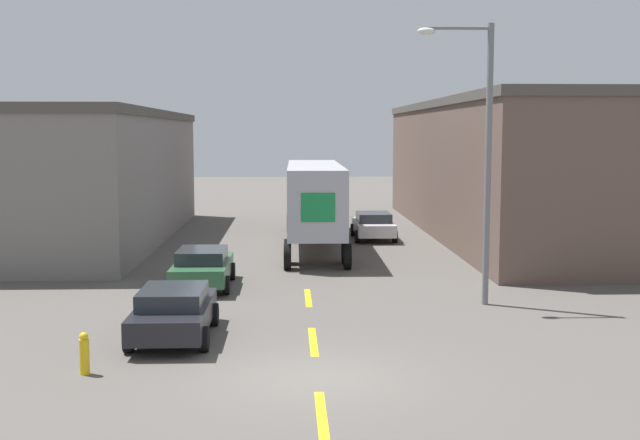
% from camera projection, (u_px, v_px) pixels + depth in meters
% --- Properties ---
extents(ground_plane, '(160.00, 160.00, 0.00)m').
position_uv_depth(ground_plane, '(317.00, 378.00, 17.59)').
color(ground_plane, '#56514C').
extents(road_centerline, '(0.20, 13.82, 0.01)m').
position_uv_depth(road_centerline, '(313.00, 341.00, 20.69)').
color(road_centerline, gold).
rests_on(road_centerline, ground_plane).
extents(warehouse_left, '(11.68, 23.26, 6.45)m').
position_uv_depth(warehouse_left, '(51.00, 175.00, 40.00)').
color(warehouse_left, slate).
rests_on(warehouse_left, ground_plane).
extents(warehouse_right, '(8.38, 29.22, 7.02)m').
position_uv_depth(warehouse_right, '(505.00, 168.00, 42.38)').
color(warehouse_right, brown).
rests_on(warehouse_right, ground_plane).
extents(semi_truck, '(2.75, 15.15, 3.92)m').
position_uv_depth(semi_truck, '(313.00, 196.00, 37.94)').
color(semi_truck, black).
rests_on(semi_truck, ground_plane).
extents(parked_car_right_far, '(2.06, 4.32, 1.36)m').
position_uv_depth(parked_car_right_far, '(373.00, 225.00, 40.36)').
color(parked_car_right_far, silver).
rests_on(parked_car_right_far, ground_plane).
extents(parked_car_left_near, '(2.06, 4.32, 1.36)m').
position_uv_depth(parked_car_left_near, '(174.00, 311.00, 20.92)').
color(parked_car_left_near, black).
rests_on(parked_car_left_near, ground_plane).
extents(parked_car_left_far, '(2.06, 4.32, 1.36)m').
position_uv_depth(parked_car_left_far, '(202.00, 267.00, 27.86)').
color(parked_car_left_far, '#2D5B38').
rests_on(parked_car_left_far, ground_plane).
extents(street_lamp, '(2.35, 0.32, 8.66)m').
position_uv_depth(street_lamp, '(480.00, 146.00, 24.60)').
color(street_lamp, slate).
rests_on(street_lamp, ground_plane).
extents(fire_hydrant, '(0.22, 0.22, 0.96)m').
position_uv_depth(fire_hydrant, '(84.00, 353.00, 17.83)').
color(fire_hydrant, gold).
rests_on(fire_hydrant, ground_plane).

